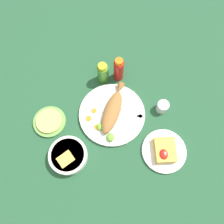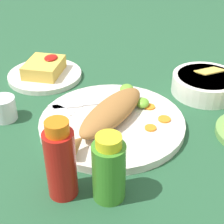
{
  "view_description": "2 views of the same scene",
  "coord_description": "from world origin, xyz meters",
  "px_view_note": "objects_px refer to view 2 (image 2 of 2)",
  "views": [
    {
      "loc": [
        0.38,
        -0.02,
        1.03
      ],
      "look_at": [
        0.0,
        0.0,
        0.04
      ],
      "focal_mm": 35.0,
      "sensor_mm": 36.0,
      "label": 1
    },
    {
      "loc": [
        -0.62,
        -0.13,
        0.45
      ],
      "look_at": [
        0.0,
        0.0,
        0.04
      ],
      "focal_mm": 55.0,
      "sensor_mm": 36.0,
      "label": 2
    }
  ],
  "objects_px": {
    "fork_near": "(76,115)",
    "fork_far": "(86,104)",
    "side_plate_fries": "(45,75)",
    "hot_sauce_bottle_green": "(109,169)",
    "guacamole_bowl": "(206,83)",
    "salt_cup": "(4,110)",
    "hot_sauce_bottle_red": "(61,161)",
    "main_plate": "(112,123)",
    "fried_fish": "(109,114)"
  },
  "relations": [
    {
      "from": "hot_sauce_bottle_green",
      "to": "guacamole_bowl",
      "type": "distance_m",
      "value": 0.44
    },
    {
      "from": "fork_near",
      "to": "side_plate_fries",
      "type": "distance_m",
      "value": 0.25
    },
    {
      "from": "salt_cup",
      "to": "guacamole_bowl",
      "type": "relative_size",
      "value": 0.33
    },
    {
      "from": "guacamole_bowl",
      "to": "hot_sauce_bottle_red",
      "type": "bearing_deg",
      "value": 148.68
    },
    {
      "from": "hot_sauce_bottle_green",
      "to": "hot_sauce_bottle_red",
      "type": "bearing_deg",
      "value": 96.45
    },
    {
      "from": "hot_sauce_bottle_red",
      "to": "hot_sauce_bottle_green",
      "type": "distance_m",
      "value": 0.08
    },
    {
      "from": "main_plate",
      "to": "hot_sauce_bottle_green",
      "type": "height_order",
      "value": "hot_sauce_bottle_green"
    },
    {
      "from": "main_plate",
      "to": "hot_sauce_bottle_green",
      "type": "bearing_deg",
      "value": -169.83
    },
    {
      "from": "hot_sauce_bottle_green",
      "to": "salt_cup",
      "type": "height_order",
      "value": "hot_sauce_bottle_green"
    },
    {
      "from": "main_plate",
      "to": "side_plate_fries",
      "type": "height_order",
      "value": "main_plate"
    },
    {
      "from": "fried_fish",
      "to": "hot_sauce_bottle_red",
      "type": "height_order",
      "value": "hot_sauce_bottle_red"
    },
    {
      "from": "fork_near",
      "to": "hot_sauce_bottle_green",
      "type": "distance_m",
      "value": 0.24
    },
    {
      "from": "hot_sauce_bottle_red",
      "to": "hot_sauce_bottle_green",
      "type": "relative_size",
      "value": 1.18
    },
    {
      "from": "fork_far",
      "to": "guacamole_bowl",
      "type": "distance_m",
      "value": 0.32
    },
    {
      "from": "hot_sauce_bottle_red",
      "to": "fork_far",
      "type": "bearing_deg",
      "value": 6.49
    },
    {
      "from": "fried_fish",
      "to": "hot_sauce_bottle_red",
      "type": "relative_size",
      "value": 1.82
    },
    {
      "from": "fork_near",
      "to": "guacamole_bowl",
      "type": "xyz_separation_m",
      "value": [
        0.2,
        -0.29,
        0.01
      ]
    },
    {
      "from": "main_plate",
      "to": "fried_fish",
      "type": "xyz_separation_m",
      "value": [
        -0.01,
        0.0,
        0.03
      ]
    },
    {
      "from": "fried_fish",
      "to": "guacamole_bowl",
      "type": "bearing_deg",
      "value": -25.43
    },
    {
      "from": "fork_far",
      "to": "hot_sauce_bottle_red",
      "type": "bearing_deg",
      "value": 75.05
    },
    {
      "from": "hot_sauce_bottle_red",
      "to": "guacamole_bowl",
      "type": "distance_m",
      "value": 0.49
    },
    {
      "from": "fork_near",
      "to": "guacamole_bowl",
      "type": "distance_m",
      "value": 0.36
    },
    {
      "from": "fork_near",
      "to": "hot_sauce_bottle_red",
      "type": "xyz_separation_m",
      "value": [
        -0.21,
        -0.04,
        0.05
      ]
    },
    {
      "from": "fried_fish",
      "to": "salt_cup",
      "type": "bearing_deg",
      "value": 111.77
    },
    {
      "from": "main_plate",
      "to": "fork_far",
      "type": "distance_m",
      "value": 0.09
    },
    {
      "from": "fried_fish",
      "to": "side_plate_fries",
      "type": "xyz_separation_m",
      "value": [
        0.21,
        0.23,
        -0.03
      ]
    },
    {
      "from": "hot_sauce_bottle_green",
      "to": "side_plate_fries",
      "type": "height_order",
      "value": "hot_sauce_bottle_green"
    },
    {
      "from": "guacamole_bowl",
      "to": "main_plate",
      "type": "bearing_deg",
      "value": 133.63
    },
    {
      "from": "hot_sauce_bottle_green",
      "to": "guacamole_bowl",
      "type": "xyz_separation_m",
      "value": [
        0.4,
        -0.17,
        -0.03
      ]
    },
    {
      "from": "hot_sauce_bottle_green",
      "to": "side_plate_fries",
      "type": "xyz_separation_m",
      "value": [
        0.4,
        0.27,
        -0.05
      ]
    },
    {
      "from": "salt_cup",
      "to": "guacamole_bowl",
      "type": "bearing_deg",
      "value": -64.5
    },
    {
      "from": "main_plate",
      "to": "hot_sauce_bottle_red",
      "type": "bearing_deg",
      "value": 168.59
    },
    {
      "from": "fried_fish",
      "to": "hot_sauce_bottle_red",
      "type": "xyz_separation_m",
      "value": [
        -0.2,
        0.04,
        0.03
      ]
    },
    {
      "from": "salt_cup",
      "to": "side_plate_fries",
      "type": "xyz_separation_m",
      "value": [
        0.21,
        -0.02,
        -0.02
      ]
    },
    {
      "from": "fried_fish",
      "to": "side_plate_fries",
      "type": "relative_size",
      "value": 1.34
    },
    {
      "from": "fried_fish",
      "to": "fork_near",
      "type": "distance_m",
      "value": 0.08
    },
    {
      "from": "fork_near",
      "to": "fork_far",
      "type": "xyz_separation_m",
      "value": [
        0.05,
        -0.01,
        0.0
      ]
    },
    {
      "from": "fried_fish",
      "to": "hot_sauce_bottle_green",
      "type": "height_order",
      "value": "hot_sauce_bottle_green"
    },
    {
      "from": "main_plate",
      "to": "hot_sauce_bottle_red",
      "type": "height_order",
      "value": "hot_sauce_bottle_red"
    },
    {
      "from": "salt_cup",
      "to": "main_plate",
      "type": "bearing_deg",
      "value": -85.33
    },
    {
      "from": "fried_fish",
      "to": "hot_sauce_bottle_red",
      "type": "bearing_deg",
      "value": -171.05
    },
    {
      "from": "fried_fish",
      "to": "fork_far",
      "type": "height_order",
      "value": "fried_fish"
    },
    {
      "from": "fork_far",
      "to": "hot_sauce_bottle_green",
      "type": "distance_m",
      "value": 0.28
    },
    {
      "from": "fried_fish",
      "to": "side_plate_fries",
      "type": "height_order",
      "value": "fried_fish"
    },
    {
      "from": "hot_sauce_bottle_red",
      "to": "side_plate_fries",
      "type": "distance_m",
      "value": 0.46
    },
    {
      "from": "fork_far",
      "to": "hot_sauce_bottle_red",
      "type": "distance_m",
      "value": 0.27
    },
    {
      "from": "hot_sauce_bottle_green",
      "to": "side_plate_fries",
      "type": "bearing_deg",
      "value": 34.14
    },
    {
      "from": "hot_sauce_bottle_red",
      "to": "salt_cup",
      "type": "bearing_deg",
      "value": 46.84
    },
    {
      "from": "side_plate_fries",
      "to": "fried_fish",
      "type": "bearing_deg",
      "value": -131.91
    },
    {
      "from": "hot_sauce_bottle_green",
      "to": "guacamole_bowl",
      "type": "bearing_deg",
      "value": -22.96
    }
  ]
}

